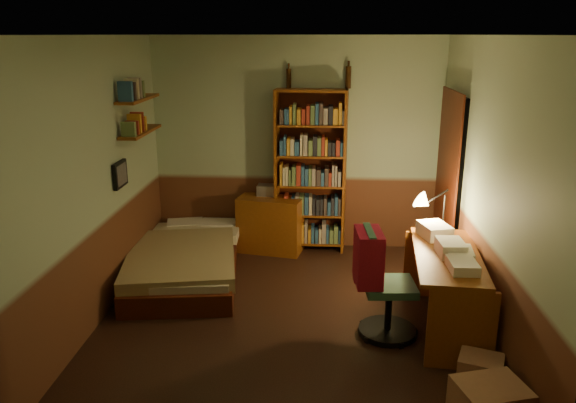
# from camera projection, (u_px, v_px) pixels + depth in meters

# --- Properties ---
(floor) EXTENTS (3.50, 4.00, 0.02)m
(floor) POSITION_uv_depth(u_px,v_px,m) (286.00, 321.00, 5.34)
(floor) COLOR black
(floor) RESTS_ON ground
(ceiling) EXTENTS (3.50, 4.00, 0.02)m
(ceiling) POSITION_uv_depth(u_px,v_px,m) (286.00, 34.00, 4.59)
(ceiling) COLOR silver
(ceiling) RESTS_ON wall_back
(wall_back) EXTENTS (3.50, 0.02, 2.60)m
(wall_back) POSITION_uv_depth(u_px,v_px,m) (297.00, 145.00, 6.88)
(wall_back) COLOR #8FA583
(wall_back) RESTS_ON ground
(wall_left) EXTENTS (0.02, 4.00, 2.60)m
(wall_left) POSITION_uv_depth(u_px,v_px,m) (92.00, 185.00, 5.06)
(wall_left) COLOR #8FA583
(wall_left) RESTS_ON ground
(wall_right) EXTENTS (0.02, 4.00, 2.60)m
(wall_right) POSITION_uv_depth(u_px,v_px,m) (489.00, 191.00, 4.86)
(wall_right) COLOR #8FA583
(wall_right) RESTS_ON ground
(wall_front) EXTENTS (3.50, 0.02, 2.60)m
(wall_front) POSITION_uv_depth(u_px,v_px,m) (263.00, 285.00, 3.04)
(wall_front) COLOR #8FA583
(wall_front) RESTS_ON ground
(doorway) EXTENTS (0.06, 0.90, 2.00)m
(doorway) POSITION_uv_depth(u_px,v_px,m) (449.00, 186.00, 6.19)
(doorway) COLOR black
(doorway) RESTS_ON ground
(door_trim) EXTENTS (0.02, 0.98, 2.08)m
(door_trim) POSITION_uv_depth(u_px,v_px,m) (446.00, 186.00, 6.19)
(door_trim) COLOR #391308
(door_trim) RESTS_ON ground
(bed) EXTENTS (1.32, 2.14, 0.60)m
(bed) POSITION_uv_depth(u_px,v_px,m) (185.00, 250.00, 6.25)
(bed) COLOR olive
(bed) RESTS_ON ground
(dresser) EXTENTS (0.84, 0.54, 0.69)m
(dresser) POSITION_uv_depth(u_px,v_px,m) (270.00, 225.00, 6.94)
(dresser) COLOR brown
(dresser) RESTS_ON ground
(mini_stereo) EXTENTS (0.25, 0.20, 0.13)m
(mini_stereo) POSITION_uv_depth(u_px,v_px,m) (267.00, 190.00, 6.95)
(mini_stereo) COLOR #B2B2B7
(mini_stereo) RESTS_ON dresser
(bookshelf) EXTENTS (0.87, 0.34, 1.99)m
(bookshelf) POSITION_uv_depth(u_px,v_px,m) (310.00, 172.00, 6.81)
(bookshelf) COLOR brown
(bookshelf) RESTS_ON ground
(bottle_left) EXTENTS (0.07, 0.07, 0.23)m
(bottle_left) POSITION_uv_depth(u_px,v_px,m) (289.00, 78.00, 6.61)
(bottle_left) COLOR black
(bottle_left) RESTS_ON bookshelf
(bottle_right) EXTENTS (0.09, 0.09, 0.26)m
(bottle_right) POSITION_uv_depth(u_px,v_px,m) (348.00, 77.00, 6.57)
(bottle_right) COLOR black
(bottle_right) RESTS_ON bookshelf
(desk) EXTENTS (0.69, 1.41, 0.73)m
(desk) POSITION_uv_depth(u_px,v_px,m) (444.00, 292.00, 5.08)
(desk) COLOR brown
(desk) RESTS_ON ground
(paper_stack) EXTENTS (0.32, 0.38, 0.13)m
(paper_stack) POSITION_uv_depth(u_px,v_px,m) (434.00, 231.00, 5.38)
(paper_stack) COLOR silver
(paper_stack) RESTS_ON desk
(desk_lamp) EXTENTS (0.20, 0.20, 0.53)m
(desk_lamp) POSITION_uv_depth(u_px,v_px,m) (444.00, 203.00, 5.55)
(desk_lamp) COLOR black
(desk_lamp) RESTS_ON desk
(office_chair) EXTENTS (0.47, 0.42, 0.88)m
(office_chair) POSITION_uv_depth(u_px,v_px,m) (390.00, 289.00, 4.96)
(office_chair) COLOR #366249
(office_chair) RESTS_ON ground
(red_jacket) EXTENTS (0.32, 0.45, 0.47)m
(red_jacket) POSITION_uv_depth(u_px,v_px,m) (366.00, 209.00, 4.96)
(red_jacket) COLOR #AE152D
(red_jacket) RESTS_ON office_chair
(wall_shelf_lower) EXTENTS (0.20, 0.90, 0.03)m
(wall_shelf_lower) POSITION_uv_depth(u_px,v_px,m) (141.00, 132.00, 6.02)
(wall_shelf_lower) COLOR brown
(wall_shelf_lower) RESTS_ON wall_left
(wall_shelf_upper) EXTENTS (0.20, 0.90, 0.03)m
(wall_shelf_upper) POSITION_uv_depth(u_px,v_px,m) (138.00, 99.00, 5.92)
(wall_shelf_upper) COLOR brown
(wall_shelf_upper) RESTS_ON wall_left
(framed_picture) EXTENTS (0.04, 0.32, 0.26)m
(framed_picture) POSITION_uv_depth(u_px,v_px,m) (120.00, 174.00, 5.65)
(framed_picture) COLOR black
(framed_picture) RESTS_ON wall_left
(cardboard_box_b) EXTENTS (0.40, 0.36, 0.23)m
(cardboard_box_b) POSITION_uv_depth(u_px,v_px,m) (480.00, 370.00, 4.33)
(cardboard_box_b) COLOR #9C6D4E
(cardboard_box_b) RESTS_ON ground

